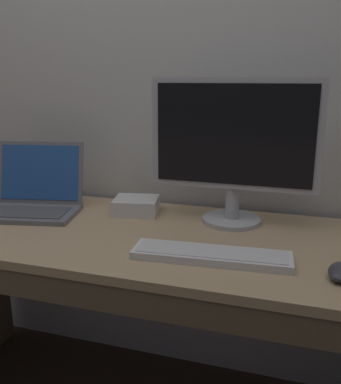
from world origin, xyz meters
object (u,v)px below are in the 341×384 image
(external_monitor, at_px, (234,145))
(computer_mouse, at_px, (340,272))
(external_drive_box, at_px, (136,206))
(laptop_space_gray, at_px, (32,198))
(wired_keyboard, at_px, (211,255))

(external_monitor, bearing_deg, computer_mouse, -44.95)
(computer_mouse, distance_m, external_drive_box, 0.76)
(computer_mouse, bearing_deg, laptop_space_gray, 176.06)
(external_monitor, distance_m, computer_mouse, 0.53)
(laptop_space_gray, xyz_separation_m, external_monitor, (0.72, 0.09, 0.22))
(external_monitor, height_order, external_drive_box, external_monitor)
(laptop_space_gray, relative_size, computer_mouse, 3.71)
(external_monitor, relative_size, external_drive_box, 3.51)
(laptop_space_gray, relative_size, external_monitor, 0.70)
(laptop_space_gray, height_order, wired_keyboard, laptop_space_gray)
(external_monitor, bearing_deg, external_drive_box, 178.26)
(wired_keyboard, distance_m, external_drive_box, 0.47)
(external_monitor, relative_size, wired_keyboard, 1.25)
(wired_keyboard, height_order, external_drive_box, external_drive_box)
(laptop_space_gray, bearing_deg, external_monitor, 7.12)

